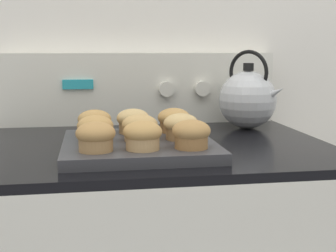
{
  "coord_description": "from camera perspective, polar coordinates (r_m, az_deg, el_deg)",
  "views": [
    {
      "loc": [
        -0.14,
        -0.71,
        1.13
      ],
      "look_at": [
        0.02,
        0.21,
        0.97
      ],
      "focal_mm": 50.0,
      "sensor_mm": 36.0,
      "label": 1
    }
  ],
  "objects": [
    {
      "name": "wall_back",
      "position": [
        1.37,
        -3.74,
        12.37
      ],
      "size": [
        8.0,
        0.05,
        2.4
      ],
      "color": "white",
      "rests_on": "ground_plane"
    },
    {
      "name": "muffin_r0_c0",
      "position": [
        0.87,
        -8.81,
        -1.29
      ],
      "size": [
        0.07,
        0.07,
        0.05
      ],
      "color": "#A37A4C",
      "rests_on": "muffin_pan"
    },
    {
      "name": "muffin_r2_c2",
      "position": [
        1.05,
        0.72,
        0.72
      ],
      "size": [
        0.07,
        0.07,
        0.05
      ],
      "color": "olive",
      "rests_on": "muffin_pan"
    },
    {
      "name": "muffin_r0_c2",
      "position": [
        0.88,
        2.86,
        -0.99
      ],
      "size": [
        0.07,
        0.07,
        0.05
      ],
      "color": "olive",
      "rests_on": "muffin_pan"
    },
    {
      "name": "muffin_pan",
      "position": [
        0.96,
        -3.61,
        -2.42
      ],
      "size": [
        0.31,
        0.31,
        0.02
      ],
      "color": "#38383D",
      "rests_on": "stove_range"
    },
    {
      "name": "muffin_r0_c1",
      "position": [
        0.87,
        -3.11,
        -1.13
      ],
      "size": [
        0.07,
        0.07,
        0.05
      ],
      "color": "tan",
      "rests_on": "muffin_pan"
    },
    {
      "name": "muffin_r2_c1",
      "position": [
        1.05,
        -4.28,
        0.62
      ],
      "size": [
        0.07,
        0.07,
        0.05
      ],
      "color": "tan",
      "rests_on": "muffin_pan"
    },
    {
      "name": "muffin_r1_c2",
      "position": [
        0.97,
        1.59,
        -0.06
      ],
      "size": [
        0.07,
        0.07,
        0.05
      ],
      "color": "#A37A4C",
      "rests_on": "muffin_pan"
    },
    {
      "name": "muffin_r1_c0",
      "position": [
        0.95,
        -8.85,
        -0.35
      ],
      "size": [
        0.07,
        0.07,
        0.05
      ],
      "color": "olive",
      "rests_on": "muffin_pan"
    },
    {
      "name": "tea_kettle",
      "position": [
        1.24,
        9.73,
        3.31
      ],
      "size": [
        0.16,
        0.17,
        0.21
      ],
      "color": "silver",
      "rests_on": "stove_range"
    },
    {
      "name": "muffin_r1_c1",
      "position": [
        0.96,
        -3.46,
        -0.21
      ],
      "size": [
        0.07,
        0.07,
        0.05
      ],
      "color": "tan",
      "rests_on": "muffin_pan"
    },
    {
      "name": "muffin_r2_c0",
      "position": [
        1.04,
        -8.94,
        0.48
      ],
      "size": [
        0.07,
        0.07,
        0.05
      ],
      "color": "tan",
      "rests_on": "muffin_pan"
    },
    {
      "name": "control_panel",
      "position": [
        1.32,
        -3.35,
        4.61
      ],
      "size": [
        0.76,
        0.07,
        0.2
      ],
      "color": "silver",
      "rests_on": "stove_range"
    }
  ]
}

